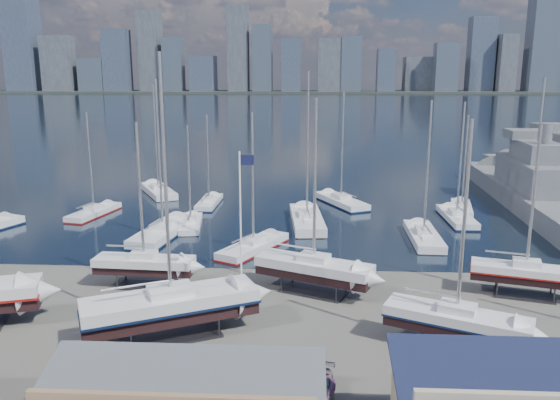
# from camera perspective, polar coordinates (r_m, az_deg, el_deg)

# --- Properties ---
(ground) EXTENTS (1400.00, 1400.00, 0.00)m
(ground) POSITION_cam_1_polar(r_m,az_deg,el_deg) (39.30, -5.28, -12.11)
(ground) COLOR #605E59
(ground) RESTS_ON ground
(water) EXTENTS (1400.00, 600.00, 0.40)m
(water) POSITION_cam_1_polar(r_m,az_deg,el_deg) (345.72, 2.25, 9.92)
(water) COLOR #172936
(water) RESTS_ON ground
(far_shore) EXTENTS (1400.00, 80.00, 2.20)m
(far_shore) POSITION_cam_1_polar(r_m,az_deg,el_deg) (605.50, 2.65, 11.21)
(far_shore) COLOR #2D332D
(far_shore) RESTS_ON ground
(skyline) EXTENTS (639.14, 43.80, 107.69)m
(skyline) POSITION_cam_1_polar(r_m,az_deg,el_deg) (599.61, 1.91, 14.84)
(skyline) COLOR #475166
(skyline) RESTS_ON far_shore
(sailboat_cradle_2) EXTENTS (8.05, 2.67, 13.18)m
(sailboat_cradle_2) POSITION_cam_1_polar(r_m,az_deg,el_deg) (45.10, -14.00, -6.48)
(sailboat_cradle_2) COLOR #2D2D33
(sailboat_cradle_2) RESTS_ON ground
(sailboat_cradle_3) EXTENTS (11.42, 7.75, 17.93)m
(sailboat_cradle_3) POSITION_cam_1_polar(r_m,az_deg,el_deg) (36.27, -11.31, -10.76)
(sailboat_cradle_3) COLOR #2D2D33
(sailboat_cradle_3) RESTS_ON ground
(sailboat_cradle_4) EXTENTS (9.40, 6.03, 15.01)m
(sailboat_cradle_4) POSITION_cam_1_polar(r_m,az_deg,el_deg) (42.61, 3.54, -7.13)
(sailboat_cradle_4) COLOR #2D2D33
(sailboat_cradle_4) RESTS_ON ground
(sailboat_cradle_5) EXTENTS (8.91, 5.83, 14.19)m
(sailboat_cradle_5) POSITION_cam_1_polar(r_m,az_deg,el_deg) (35.68, 17.98, -11.90)
(sailboat_cradle_5) COLOR #2D2D33
(sailboat_cradle_5) RESTS_ON ground
(sailboat_cradle_6) EXTENTS (8.31, 4.40, 13.16)m
(sailboat_cradle_6) POSITION_cam_1_polar(r_m,az_deg,el_deg) (45.85, 24.30, -6.95)
(sailboat_cradle_6) COLOR #2D2D33
(sailboat_cradle_6) RESTS_ON ground
(sailboat_moored_1) EXTENTS (4.17, 9.05, 13.05)m
(sailboat_moored_1) POSITION_cam_1_polar(r_m,az_deg,el_deg) (70.14, -18.85, -1.32)
(sailboat_moored_1) COLOR black
(sailboat_moored_1) RESTS_ON water
(sailboat_moored_2) EXTENTS (7.80, 10.90, 16.26)m
(sailboat_moored_2) POSITION_cam_1_polar(r_m,az_deg,el_deg) (80.23, -12.60, 0.78)
(sailboat_moored_2) COLOR black
(sailboat_moored_2) RESTS_ON water
(sailboat_moored_3) EXTENTS (4.82, 11.77, 17.08)m
(sailboat_moored_3) POSITION_cam_1_polar(r_m,az_deg,el_deg) (59.15, -12.13, -3.44)
(sailboat_moored_3) COLOR black
(sailboat_moored_3) RESTS_ON water
(sailboat_moored_4) EXTENTS (3.33, 8.14, 11.93)m
(sailboat_moored_4) POSITION_cam_1_polar(r_m,az_deg,el_deg) (62.11, -9.30, -2.53)
(sailboat_moored_4) COLOR black
(sailboat_moored_4) RESTS_ON water
(sailboat_moored_5) EXTENTS (2.43, 8.33, 12.40)m
(sailboat_moored_5) POSITION_cam_1_polar(r_m,az_deg,el_deg) (72.25, -7.41, -0.33)
(sailboat_moored_5) COLOR black
(sailboat_moored_5) RESTS_ON water
(sailboat_moored_6) EXTENTS (6.64, 9.47, 13.93)m
(sailboat_moored_6) POSITION_cam_1_polar(r_m,az_deg,el_deg) (53.16, -2.79, -5.01)
(sailboat_moored_6) COLOR black
(sailboat_moored_6) RESTS_ON water
(sailboat_moored_7) EXTENTS (4.35, 12.14, 17.96)m
(sailboat_moored_7) POSITION_cam_1_polar(r_m,az_deg,el_deg) (62.51, 2.82, -2.28)
(sailboat_moored_7) COLOR black
(sailboat_moored_7) RESTS_ON water
(sailboat_moored_8) EXTENTS (7.09, 10.48, 15.34)m
(sailboat_moored_8) POSITION_cam_1_polar(r_m,az_deg,el_deg) (72.46, 6.39, -0.27)
(sailboat_moored_8) COLOR black
(sailboat_moored_8) RESTS_ON water
(sailboat_moored_9) EXTENTS (3.04, 9.99, 14.98)m
(sailboat_moored_9) POSITION_cam_1_polar(r_m,az_deg,el_deg) (58.22, 14.76, -3.83)
(sailboat_moored_9) COLOR black
(sailboat_moored_9) RESTS_ON water
(sailboat_moored_10) EXTENTS (2.76, 9.68, 14.45)m
(sailboat_moored_10) POSITION_cam_1_polar(r_m,az_deg,el_deg) (67.20, 17.96, -1.85)
(sailboat_moored_10) COLOR black
(sailboat_moored_10) RESTS_ON water
(sailboat_moored_11) EXTENTS (4.07, 8.71, 12.57)m
(sailboat_moored_11) POSITION_cam_1_polar(r_m,az_deg,el_deg) (72.22, 18.43, -0.89)
(sailboat_moored_11) COLOR black
(sailboat_moored_11) RESTS_ON water
(naval_ship_east) EXTENTS (9.68, 45.34, 18.05)m
(naval_ship_east) POSITION_cam_1_polar(r_m,az_deg,el_deg) (78.08, 24.89, 0.57)
(naval_ship_east) COLOR slate
(naval_ship_east) RESTS_ON water
(naval_ship_west) EXTENTS (10.73, 42.64, 17.80)m
(naval_ship_west) POSITION_cam_1_polar(r_m,az_deg,el_deg) (93.32, 27.16, 2.16)
(naval_ship_west) COLOR slate
(naval_ship_west) RESTS_ON water
(car_a) EXTENTS (1.87, 4.30, 1.44)m
(car_a) POSITION_cam_1_polar(r_m,az_deg,el_deg) (32.65, -18.40, -16.81)
(car_a) COLOR gray
(car_a) RESTS_ON ground
(car_b) EXTENTS (5.07, 2.33, 1.61)m
(car_b) POSITION_cam_1_polar(r_m,az_deg,el_deg) (30.31, -10.62, -18.62)
(car_b) COLOR gray
(car_b) RESTS_ON ground
(car_c) EXTENTS (2.86, 5.14, 1.36)m
(car_c) POSITION_cam_1_polar(r_m,az_deg,el_deg) (29.82, -0.91, -19.23)
(car_c) COLOR gray
(car_c) RESTS_ON ground
(car_d) EXTENTS (3.13, 5.66, 1.55)m
(car_d) POSITION_cam_1_polar(r_m,az_deg,el_deg) (28.94, 3.04, -20.12)
(car_d) COLOR gray
(car_d) RESTS_ON ground
(flagpole) EXTENTS (1.03, 0.12, 11.62)m
(flagpole) POSITION_cam_1_polar(r_m,az_deg,el_deg) (37.69, -4.02, -2.39)
(flagpole) COLOR white
(flagpole) RESTS_ON ground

